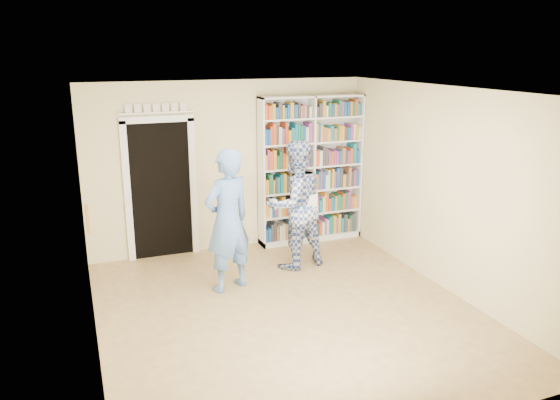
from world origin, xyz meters
name	(u,v)px	position (x,y,z in m)	size (l,w,h in m)	color
floor	(288,311)	(0.00, 0.00, 0.00)	(5.00, 5.00, 0.00)	olive
ceiling	(289,91)	(0.00, 0.00, 2.70)	(5.00, 5.00, 0.00)	white
wall_back	(229,166)	(0.00, 2.50, 1.35)	(4.50, 4.50, 0.00)	beige
wall_left	(87,229)	(-2.25, 0.00, 1.35)	(5.00, 5.00, 0.00)	beige
wall_right	(446,190)	(2.25, 0.00, 1.35)	(5.00, 5.00, 0.00)	beige
bookshelf	(311,169)	(1.35, 2.34, 1.23)	(1.77, 0.33, 2.44)	white
doorway	(161,183)	(-1.10, 2.48, 1.18)	(1.10, 0.08, 2.43)	black
wall_art	(87,219)	(-2.23, 0.20, 1.40)	(0.03, 0.25, 0.25)	brown
man_blue	(228,221)	(-0.49, 0.92, 0.96)	(0.70, 0.46, 1.93)	#5680C0
man_plaid	(295,205)	(0.65, 1.35, 0.95)	(0.93, 0.72, 1.91)	navy
paper_sheet	(312,205)	(0.81, 1.10, 1.00)	(0.21, 0.01, 0.30)	white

